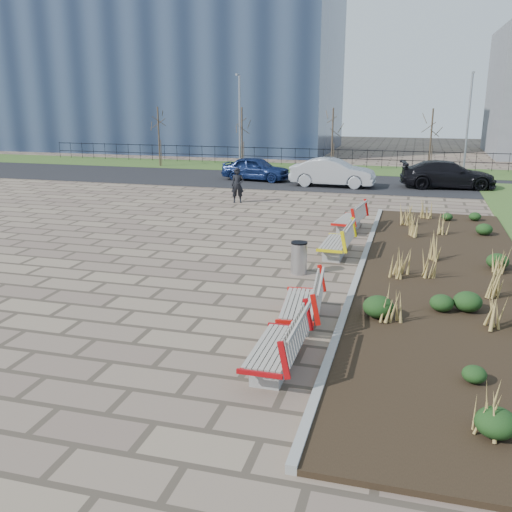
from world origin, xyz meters
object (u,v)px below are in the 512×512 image
(bench_b, at_px, (300,301))
(bench_d, at_px, (349,217))
(pedestrian, at_px, (238,185))
(car_blue, at_px, (256,169))
(lamp_west, at_px, (240,123))
(lamp_east, at_px, (468,126))
(car_black, at_px, (448,174))
(bench_a, at_px, (275,344))
(bench_c, at_px, (335,240))
(car_silver, at_px, (333,172))
(litter_bin, at_px, (299,258))

(bench_b, relative_size, bench_d, 1.00)
(pedestrian, relative_size, car_blue, 0.41)
(bench_b, relative_size, lamp_west, 0.35)
(lamp_east, bearing_deg, car_black, -104.22)
(bench_a, bearing_deg, bench_c, 90.28)
(pedestrian, distance_m, car_silver, 6.95)
(bench_a, relative_size, bench_b, 1.00)
(car_blue, height_order, lamp_west, lamp_west)
(car_blue, bearing_deg, bench_b, -154.15)
(car_black, bearing_deg, bench_c, 158.52)
(bench_c, height_order, pedestrian, pedestrian)
(pedestrian, distance_m, lamp_east, 15.73)
(bench_c, xyz_separation_m, lamp_west, (-9.00, 19.26, 2.54))
(litter_bin, xyz_separation_m, car_blue, (-5.97, 17.00, 0.25))
(bench_d, bearing_deg, bench_b, -82.88)
(bench_a, height_order, car_silver, car_silver)
(litter_bin, distance_m, pedestrian, 11.09)
(bench_b, xyz_separation_m, litter_bin, (-0.72, 3.51, -0.06))
(lamp_east, bearing_deg, car_blue, -159.62)
(car_silver, bearing_deg, litter_bin, -173.43)
(car_silver, bearing_deg, pedestrian, 151.18)
(bench_b, bearing_deg, bench_c, 84.32)
(bench_a, relative_size, car_silver, 0.46)
(bench_d, height_order, lamp_east, lamp_east)
(litter_bin, distance_m, car_silver, 16.00)
(bench_c, relative_size, bench_d, 1.00)
(lamp_west, relative_size, lamp_east, 1.00)
(bench_b, xyz_separation_m, pedestrian, (-5.61, 13.46, 0.30))
(bench_b, bearing_deg, litter_bin, 95.95)
(bench_d, xyz_separation_m, lamp_east, (5.00, 15.73, 2.54))
(bench_c, distance_m, car_black, 15.40)
(bench_a, height_order, bench_c, same)
(pedestrian, relative_size, lamp_east, 0.27)
(car_blue, bearing_deg, pedestrian, -163.49)
(bench_b, relative_size, lamp_east, 0.35)
(pedestrian, xyz_separation_m, car_blue, (-1.08, 7.05, -0.11))
(bench_c, height_order, bench_d, same)
(bench_b, height_order, bench_d, same)
(litter_bin, bearing_deg, bench_d, 82.67)
(car_blue, height_order, car_silver, car_silver)
(bench_c, height_order, car_black, car_black)
(car_black, bearing_deg, litter_bin, 157.96)
(lamp_east, bearing_deg, lamp_west, 180.00)
(pedestrian, bearing_deg, car_silver, 43.18)
(bench_a, height_order, bench_b, same)
(bench_d, relative_size, lamp_west, 0.35)
(car_black, bearing_deg, car_silver, 93.13)
(car_silver, relative_size, lamp_west, 0.76)
(pedestrian, bearing_deg, bench_a, -86.68)
(bench_d, xyz_separation_m, lamp_west, (-9.00, 15.73, 2.54))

